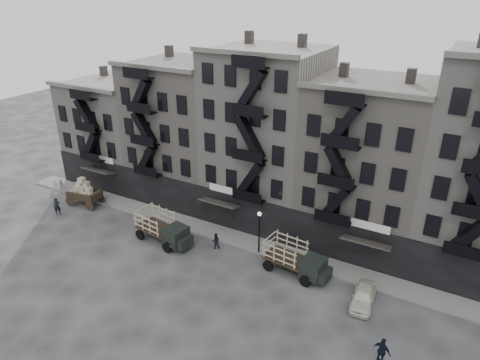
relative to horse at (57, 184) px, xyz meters
The scene contains 15 objects.
ground 23.82m from the horse, ahead, with size 140.00×140.00×0.00m, color #38383A.
sidewalk 23.70m from the horse, ahead, with size 55.00×2.50×0.15m, color slate.
building_west 9.62m from the horse, 63.14° to the left, with size 10.00×11.35×13.20m.
building_midwest 16.84m from the horse, 27.87° to the left, with size 10.00×11.35×16.20m.
building_center 25.90m from the horse, 16.98° to the left, with size 10.00×11.35×18.20m.
building_mideast 35.07m from the horse, 12.11° to the left, with size 10.00×11.35×16.20m.
lamp_post 26.73m from the horse, ahead, with size 0.36×0.36×4.28m.
horse is the anchor object (origin of this frame).
wagon 5.72m from the horse, ahead, with size 3.99×2.45×3.20m.
stake_truck_west 18.07m from the horse, ahead, with size 6.09×3.07×2.94m.
stake_truck_east 30.64m from the horse, ahead, with size 5.88×2.89×2.85m.
car_east 36.72m from the horse, ahead, with size 1.60×3.98×1.35m, color silver.
pedestrian_west 6.19m from the horse, 39.51° to the right, with size 0.69×0.45×1.88m, color black.
pedestrian_mid 22.84m from the horse, ahead, with size 0.76×0.59×1.56m, color black.
policeman 39.78m from the horse, 10.38° to the right, with size 1.19×0.49×2.03m, color black.
Camera 1 is at (17.39, -26.60, 22.38)m, focal length 32.00 mm.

